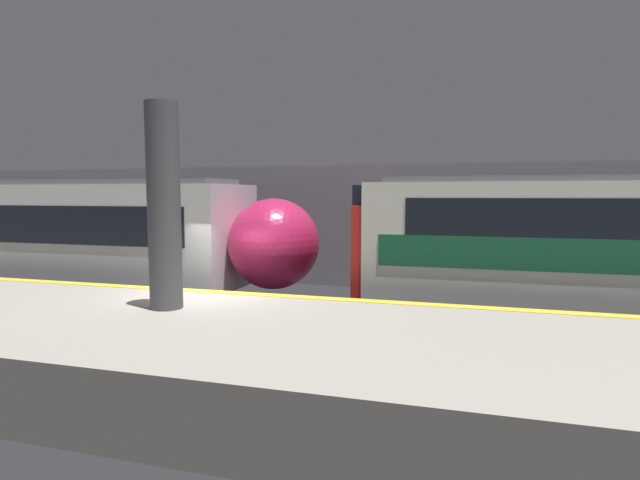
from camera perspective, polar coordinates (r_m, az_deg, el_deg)
The scene contains 4 objects.
ground_plane at distance 11.55m, azimuth -12.40°, elevation -11.03°, with size 120.00×120.00×0.00m, color black.
platform at distance 9.42m, azimuth -19.64°, elevation -11.44°, with size 40.00×4.85×1.12m.
station_rear_barrier at distance 17.73m, azimuth -1.46°, elevation 1.68°, with size 50.00×0.15×4.22m.
support_pillar_near at distance 9.53m, azimuth -17.40°, elevation 3.64°, with size 0.59×0.59×3.75m.
Camera 1 is at (5.34, -9.72, 3.21)m, focal length 28.00 mm.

